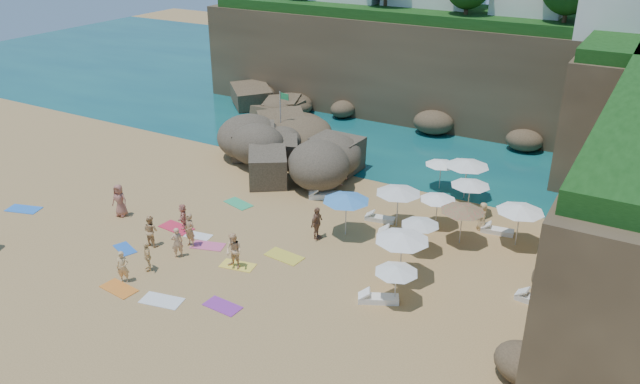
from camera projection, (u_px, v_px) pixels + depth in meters
The scene contains 48 objects.
ground at pixel (260, 239), 33.25m from camera, with size 120.00×120.00×0.00m, color tan.
seawater at pixel (448, 100), 56.86m from camera, with size 120.00×120.00×0.00m, color #0C4751.
cliff_back at pixel (456, 71), 50.35m from camera, with size 44.00×8.00×8.00m, color brown.
rock_promontory at pixel (261, 123), 50.83m from camera, with size 12.00×7.00×2.00m, color brown, non-canonical shape.
marina_masts at pixel (295, 48), 63.08m from camera, with size 3.10×0.10×6.00m.
rock_outcrop at pixel (280, 172), 41.52m from camera, with size 7.45×5.59×2.98m, color brown, non-canonical shape.
flag_pole at pixel (282, 112), 45.05m from camera, with size 0.80×0.14×4.09m.
parasol_0 at pixel (398, 190), 33.68m from camera, with size 2.51×2.51×2.37m.
parasol_1 at pixel (441, 162), 38.44m from camera, with size 2.01×2.01×1.90m.
parasol_2 at pixel (467, 163), 36.92m from camera, with size 2.64×2.64×2.50m.
parasol_3 at pixel (470, 183), 35.10m from camera, with size 2.25×2.25×2.12m.
parasol_4 at pixel (521, 208), 31.73m from camera, with size 2.47×2.47×2.33m.
parasol_5 at pixel (317, 152), 38.54m from camera, with size 2.61×2.61×2.47m.
parasol_6 at pixel (463, 208), 31.99m from camera, with size 2.34×2.34×2.21m.
parasol_7 at pixel (438, 197), 33.86m from camera, with size 2.02×2.02×1.91m.
parasol_8 at pixel (402, 237), 28.79m from camera, with size 2.59×2.59×2.45m.
parasol_9 at pixel (396, 269), 27.21m from camera, with size 1.97×1.97×1.86m.
parasol_10 at pixel (346, 198), 32.76m from camera, with size 2.53×2.53×2.40m.
parasol_11 at pixel (420, 222), 31.26m from camera, with size 1.97×1.97×1.87m.
lounger_0 at pixel (326, 195), 37.83m from camera, with size 2.04×0.68×0.32m, color white.
lounger_1 at pixel (396, 235), 33.30m from camera, with size 1.94×0.65×0.30m, color white.
lounger_2 at pixel (497, 231), 33.75m from camera, with size 1.73×0.58×0.27m, color white.
lounger_3 at pixel (380, 219), 35.06m from camera, with size 1.67×0.56×0.26m, color silver.
lounger_4 at pixel (536, 301), 27.78m from camera, with size 1.77×0.59×0.28m, color silver.
lounger_5 at pixel (378, 299), 27.90m from camera, with size 1.82×0.61×0.28m, color white.
towel_0 at pixel (24, 209), 36.43m from camera, with size 1.94×0.97×0.03m, color blue.
towel_2 at pixel (119, 289), 28.88m from camera, with size 1.80×0.90×0.03m, color orange.
towel_4 at pixel (238, 265), 30.73m from camera, with size 1.70×0.85×0.03m, color yellow.
towel_5 at pixel (198, 236), 33.50m from camera, with size 1.46×0.73×0.03m, color white.
towel_6 at pixel (223, 306), 27.62m from camera, with size 1.71×0.85×0.03m, color purple.
towel_7 at pixel (176, 228), 34.34m from camera, with size 1.94×0.97×0.03m, color red.
towel_8 at pixel (125, 249), 32.23m from camera, with size 1.46×0.73×0.03m, color blue.
towel_9 at pixel (208, 246), 32.52m from camera, with size 1.72×0.86×0.03m, color #DA5586.
towel_11 at pixel (238, 204), 37.11m from camera, with size 1.79×0.90×0.03m, color #2FA66A.
towel_12 at pixel (284, 256), 31.53m from camera, with size 1.94×0.97×0.03m, color gold.
towel_13 at pixel (162, 301), 28.00m from camera, with size 1.89×0.95×0.03m, color silver.
person_stand_0 at pixel (123, 267), 29.11m from camera, with size 0.58×0.38×1.60m, color tan.
person_stand_1 at pixel (151, 231), 32.28m from camera, with size 0.82×0.64×1.69m, color tan.
person_stand_2 at pixel (341, 172), 39.29m from camera, with size 1.11×0.46×1.72m, color #E19B7F.
person_stand_3 at pixel (317, 223), 32.89m from camera, with size 1.07×0.45×1.83m, color #8B6045.
person_stand_4 at pixel (482, 216), 33.87m from camera, with size 0.78×0.43×1.60m, color tan.
person_stand_5 at pixel (324, 159), 41.29m from camera, with size 1.59×0.46×1.71m, color #B27859.
person_stand_6 at pixel (177, 242), 31.23m from camera, with size 0.59×0.39×1.62m, color tan.
person_lie_1 at pixel (149, 267), 30.31m from camera, with size 0.85×1.45×0.35m, color #F7D08C.
person_lie_2 at pixel (121, 212), 35.59m from camera, with size 0.92×1.89×0.50m, color #A26051.
person_lie_3 at pixel (184, 225), 34.25m from camera, with size 1.31×1.41×0.38m, color tan.
person_lie_4 at pixel (191, 242), 32.44m from camera, with size 0.66×1.81×0.43m, color tan.
person_lie_5 at pixel (235, 262), 30.39m from camera, with size 0.89×1.84×0.70m, color #EBBA85.
Camera 1 is at (17.34, -23.66, 16.17)m, focal length 35.00 mm.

